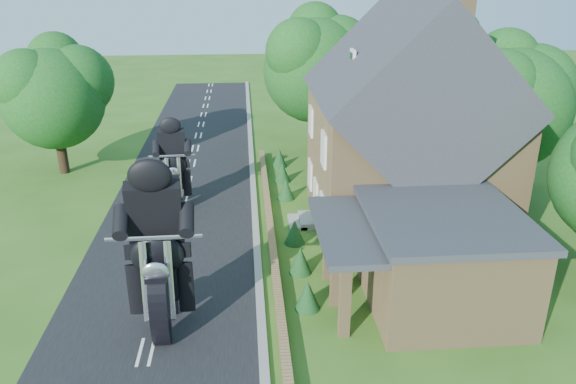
{
  "coord_description": "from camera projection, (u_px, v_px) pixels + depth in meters",
  "views": [
    {
      "loc": [
        3.29,
        -17.64,
        11.22
      ],
      "look_at": [
        4.94,
        3.05,
        2.8
      ],
      "focal_mm": 35.0,
      "sensor_mm": 36.0,
      "label": 1
    }
  ],
  "objects": [
    {
      "name": "ground",
      "position": [
        159.0,
        299.0,
        20.27
      ],
      "size": [
        120.0,
        120.0,
        0.0
      ],
      "primitive_type": "plane",
      "color": "#2F5919",
      "rests_on": "ground"
    },
    {
      "name": "road",
      "position": [
        159.0,
        299.0,
        20.27
      ],
      "size": [
        7.0,
        80.0,
        0.02
      ],
      "primitive_type": "cube",
      "color": "black",
      "rests_on": "ground"
    },
    {
      "name": "kerb",
      "position": [
        260.0,
        293.0,
        20.52
      ],
      "size": [
        0.3,
        80.0,
        0.12
      ],
      "primitive_type": "cube",
      "color": "gray",
      "rests_on": "ground"
    },
    {
      "name": "garden_wall",
      "position": [
        270.0,
        230.0,
        25.13
      ],
      "size": [
        0.3,
        22.0,
        0.4
      ],
      "primitive_type": "cube",
      "color": "#98794D",
      "rests_on": "ground"
    },
    {
      "name": "house",
      "position": [
        407.0,
        131.0,
        24.95
      ],
      "size": [
        9.54,
        8.64,
        10.24
      ],
      "color": "#98794D",
      "rests_on": "ground"
    },
    {
      "name": "annex",
      "position": [
        437.0,
        256.0,
        19.6
      ],
      "size": [
        7.05,
        5.94,
        3.44
      ],
      "color": "#98794D",
      "rests_on": "ground"
    },
    {
      "name": "tree_house_right",
      "position": [
        517.0,
        97.0,
        27.51
      ],
      "size": [
        6.51,
        6.0,
        8.4
      ],
      "color": "black",
      "rests_on": "ground"
    },
    {
      "name": "tree_behind_house",
      "position": [
        423.0,
        54.0,
        33.88
      ],
      "size": [
        7.81,
        7.2,
        10.08
      ],
      "color": "black",
      "rests_on": "ground"
    },
    {
      "name": "tree_behind_left",
      "position": [
        322.0,
        61.0,
        34.53
      ],
      "size": [
        6.94,
        6.4,
        9.16
      ],
      "color": "black",
      "rests_on": "ground"
    },
    {
      "name": "tree_far_road",
      "position": [
        60.0,
        89.0,
        30.98
      ],
      "size": [
        6.08,
        5.6,
        7.84
      ],
      "color": "black",
      "rests_on": "ground"
    },
    {
      "name": "shrub_a",
      "position": [
        308.0,
        295.0,
        19.53
      ],
      "size": [
        0.9,
        0.9,
        1.1
      ],
      "primitive_type": "cone",
      "color": "#113817",
      "rests_on": "ground"
    },
    {
      "name": "shrub_b",
      "position": [
        300.0,
        260.0,
        21.84
      ],
      "size": [
        0.9,
        0.9,
        1.1
      ],
      "primitive_type": "cone",
      "color": "#113817",
      "rests_on": "ground"
    },
    {
      "name": "shrub_c",
      "position": [
        295.0,
        232.0,
        24.15
      ],
      "size": [
        0.9,
        0.9,
        1.1
      ],
      "primitive_type": "cone",
      "color": "#113817",
      "rests_on": "ground"
    },
    {
      "name": "shrub_d",
      "position": [
        286.0,
        189.0,
        28.77
      ],
      "size": [
        0.9,
        0.9,
        1.1
      ],
      "primitive_type": "cone",
      "color": "#113817",
      "rests_on": "ground"
    },
    {
      "name": "shrub_e",
      "position": [
        282.0,
        172.0,
        31.08
      ],
      "size": [
        0.9,
        0.9,
        1.1
      ],
      "primitive_type": "cone",
      "color": "#113817",
      "rests_on": "ground"
    },
    {
      "name": "shrub_f",
      "position": [
        279.0,
        158.0,
        33.39
      ],
      "size": [
        0.9,
        0.9,
        1.1
      ],
      "primitive_type": "cone",
      "color": "#113817",
      "rests_on": "ground"
    },
    {
      "name": "motorcycle_lead",
      "position": [
        164.0,
        306.0,
        18.28
      ],
      "size": [
        0.52,
        1.95,
        1.8
      ],
      "primitive_type": null,
      "rotation": [
        0.0,
        0.0,
        3.16
      ],
      "color": "black",
      "rests_on": "ground"
    },
    {
      "name": "motorcycle_follow",
      "position": [
        176.0,
        194.0,
        27.8
      ],
      "size": [
        0.44,
        1.5,
        1.38
      ],
      "primitive_type": null,
      "rotation": [
        0.0,
        0.0,
        3.19
      ],
      "color": "black",
      "rests_on": "ground"
    }
  ]
}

